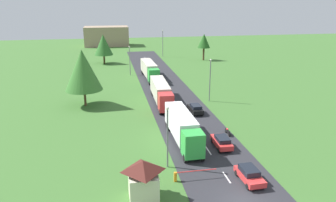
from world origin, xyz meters
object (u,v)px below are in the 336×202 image
Objects in this scene: lamppost_lead at (168,134)px; person_lead at (135,193)px; motorcycle_courier at (228,131)px; lamppost_third at (130,59)px; guard_booth at (143,180)px; tree_oak at (204,41)px; truck_third at (150,69)px; car_lead at (249,175)px; truck_second at (161,92)px; truck_lead at (183,126)px; tree_maple at (83,70)px; car_third at (196,109)px; barrier_gate at (183,175)px; lamppost_second at (210,78)px; distant_building at (107,36)px; car_second at (222,141)px; lamppost_fourth at (163,42)px; tree_birch at (103,45)px.

person_lead is at bearing -125.71° from lamppost_lead.
lamppost_third is (-10.78, 40.73, 3.59)m from motorcycle_courier.
tree_oak is at bearing 69.18° from guard_booth.
person_lead is (-7.94, -49.79, -1.29)m from truck_third.
car_lead is 9.76m from lamppost_lead.
truck_third is 29.67m from tree_oak.
lamppost_third is at bearing 99.18° from truck_second.
tree_maple is (-13.77, 18.63, 4.32)m from truck_lead.
tree_oak is at bearing 63.76° from truck_second.
car_third is 21.54m from barrier_gate.
lamppost_lead reaches higher than guard_booth.
lamppost_second is 83.40m from distant_building.
truck_lead is at bearing 150.28° from car_second.
truck_third is 61.72m from distant_building.
lamppost_third is at bearing -116.43° from lamppost_fourth.
barrier_gate is at bearing -93.18° from truck_third.
tree_oak reaches higher than barrier_gate.
lamppost_lead is (-3.21, -23.96, 1.96)m from truck_second.
truck_second is (-0.02, 17.53, -0.06)m from truck_lead.
truck_lead is 0.89× the size of truck_third.
lamppost_third is at bearing 100.92° from car_second.
tree_oak reaches higher than person_lead.
barrier_gate is at bearing 29.38° from guard_booth.
distant_building is at bearing 99.19° from truck_third.
car_third is (4.32, -26.63, -1.39)m from truck_third.
lamppost_third is (-3.95, 41.83, 1.90)m from truck_lead.
lamppost_third is (-1.77, 51.44, 3.44)m from barrier_gate.
guard_booth is (-7.06, -49.52, -0.17)m from truck_third.
car_lead is 28.68m from lamppost_second.
barrier_gate is at bearing -88.03° from lamppost_third.
guard_booth reaches higher than car_third.
tree_birch is at bearing 92.35° from person_lead.
truck_second is at bearing -91.31° from truck_third.
car_lead is at bearing -99.00° from lamppost_second.
truck_lead is 68.12m from lamppost_fourth.
motorcycle_courier is 13.07m from lamppost_lead.
tree_birch is at bearing 103.75° from car_second.
tree_oak is (20.42, 59.02, 3.76)m from truck_lead.
lamppost_fourth is (4.17, 70.14, 4.07)m from car_second.
lamppost_fourth is at bearing 143.89° from tree_oak.
barrier_gate is at bearing -98.11° from lamppost_fourth.
lamppost_fourth is at bearing -59.40° from distant_building.
car_second is at bearing -84.01° from truck_third.
guard_booth is 76.19m from tree_oak.
tree_birch is at bearing 102.18° from car_lead.
distant_building reaches higher than car_second.
tree_maple reaches higher than truck_third.
guard_booth is at bearing -76.91° from tree_maple.
person_lead is at bearing -162.86° from guard_booth.
truck_third is 3.46× the size of guard_booth.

